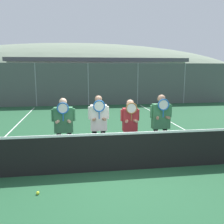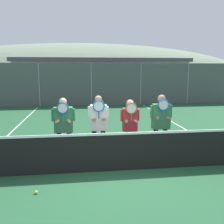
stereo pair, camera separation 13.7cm
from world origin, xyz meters
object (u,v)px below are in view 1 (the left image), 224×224
at_px(player_leftmost, 64,125).
at_px(player_center_left, 99,123).
at_px(car_center, 139,88).
at_px(tennis_ball_on_court, 38,193).
at_px(player_rightmost, 161,121).
at_px(car_far_left, 12,89).
at_px(car_left_of_center, 76,89).
at_px(player_center_right, 130,124).

relative_size(player_leftmost, player_center_left, 0.97).
xyz_separation_m(car_center, tennis_ball_on_court, (-6.23, -15.68, -0.87)).
height_order(car_center, tennis_ball_on_court, car_center).
height_order(player_rightmost, car_center, player_rightmost).
distance_m(player_leftmost, player_rightmost, 2.69).
distance_m(car_far_left, tennis_ball_on_court, 16.62).
xyz_separation_m(car_far_left, car_center, (10.42, -0.38, -0.04)).
height_order(car_far_left, car_left_of_center, car_far_left).
bearing_deg(car_far_left, player_center_left, -68.62).
distance_m(player_center_left, tennis_ball_on_court, 2.45).
distance_m(player_leftmost, tennis_ball_on_court, 2.08).
bearing_deg(car_center, player_center_right, -105.69).
relative_size(player_center_right, player_rightmost, 0.93).
xyz_separation_m(player_center_left, player_rightmost, (1.75, -0.03, 0.03)).
height_order(player_center_left, car_left_of_center, player_center_left).
relative_size(player_rightmost, car_left_of_center, 0.38).
xyz_separation_m(player_center_left, tennis_ball_on_court, (-1.43, -1.70, -1.04)).
distance_m(player_center_left, car_left_of_center, 14.48).
distance_m(player_leftmost, car_far_left, 15.06).
bearing_deg(player_center_left, player_center_right, 3.17).
height_order(player_center_right, car_far_left, car_far_left).
xyz_separation_m(player_center_left, car_far_left, (-5.62, 14.36, -0.13)).
bearing_deg(player_rightmost, tennis_ball_on_court, -152.37).
height_order(player_rightmost, car_left_of_center, player_rightmost).
height_order(player_center_right, player_rightmost, player_rightmost).
bearing_deg(player_center_right, player_rightmost, -5.49).
bearing_deg(player_rightmost, player_center_left, 178.87).
relative_size(player_leftmost, car_left_of_center, 0.37).
distance_m(player_rightmost, car_center, 14.34).
distance_m(player_center_right, player_rightmost, 0.88).
bearing_deg(tennis_ball_on_court, car_far_left, 104.64).
bearing_deg(player_center_left, car_far_left, 111.38).
bearing_deg(car_far_left, car_left_of_center, 1.31).
bearing_deg(car_left_of_center, player_leftmost, -91.74).
xyz_separation_m(car_left_of_center, tennis_ball_on_court, (-0.93, -16.17, -0.82)).
height_order(player_center_left, player_center_right, player_center_left).
xyz_separation_m(player_leftmost, car_far_left, (-4.68, 14.31, -0.11)).
relative_size(player_center_right, car_far_left, 0.41).
relative_size(car_center, tennis_ball_on_court, 66.98).
relative_size(player_leftmost, car_far_left, 0.42).
bearing_deg(player_rightmost, player_leftmost, 178.30).
bearing_deg(player_center_left, car_center, 71.06).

